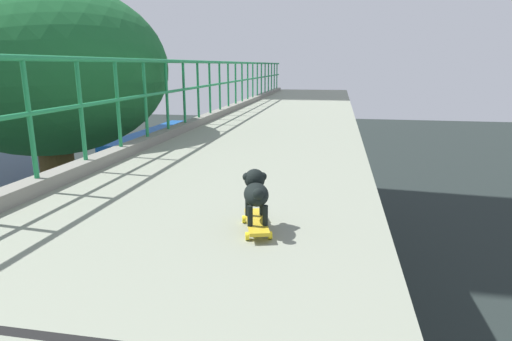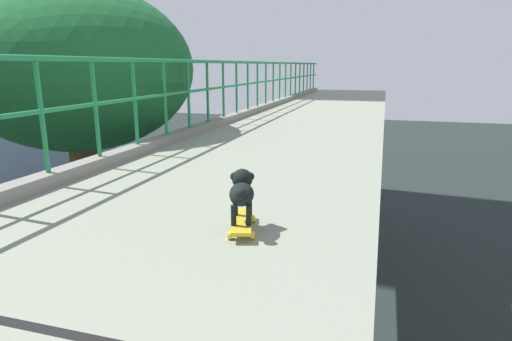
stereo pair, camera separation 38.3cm
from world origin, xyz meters
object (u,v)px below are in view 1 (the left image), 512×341
object	(u,v)px
car_yellow_cab_sixth	(40,248)
small_dog	(256,190)
car_silver_fifth	(75,311)
city_bus	(161,155)
toy_skateboard	(256,222)

from	to	relation	value
car_yellow_cab_sixth	small_dog	xyz separation A→B (m)	(10.04, -10.22, 5.75)
car_silver_fifth	car_yellow_cab_sixth	size ratio (longest dim) A/B	0.98
city_bus	small_dog	bearing A→B (deg)	-65.13
car_silver_fifth	toy_skateboard	bearing A→B (deg)	-46.64
car_silver_fifth	small_dog	bearing A→B (deg)	-46.58
city_bus	toy_skateboard	size ratio (longest dim) A/B	20.33
car_silver_fifth	toy_skateboard	xyz separation A→B (m)	(6.38, -6.76, 5.56)
car_silver_fifth	toy_skateboard	world-z (taller)	toy_skateboard
car_silver_fifth	car_yellow_cab_sixth	distance (m)	5.06
toy_skateboard	small_dog	bearing A→B (deg)	110.01
car_silver_fifth	car_yellow_cab_sixth	bearing A→B (deg)	136.41
car_yellow_cab_sixth	small_dog	world-z (taller)	small_dog
small_dog	city_bus	bearing A→B (deg)	114.87
car_silver_fifth	small_dog	distance (m)	10.92
city_bus	toy_skateboard	xyz separation A→B (m)	(10.02, -21.62, 4.33)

